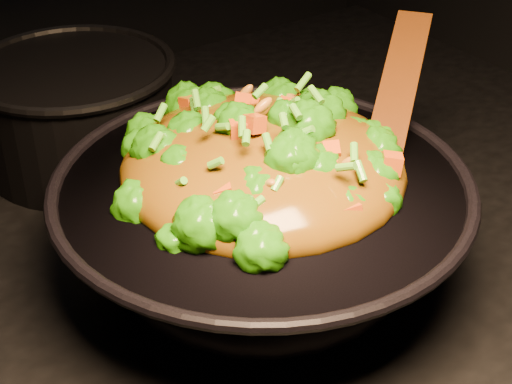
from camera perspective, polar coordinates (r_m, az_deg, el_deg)
wok at (r=0.77m, az=0.43°, el=-2.80°), size 0.51×0.51×0.11m
stir_fry at (r=0.73m, az=0.53°, el=4.61°), size 0.32×0.32×0.09m
spatula at (r=0.81m, az=10.15°, el=6.76°), size 0.21×0.18×0.10m
back_pot at (r=0.97m, az=-12.86°, el=5.65°), size 0.27×0.27×0.13m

